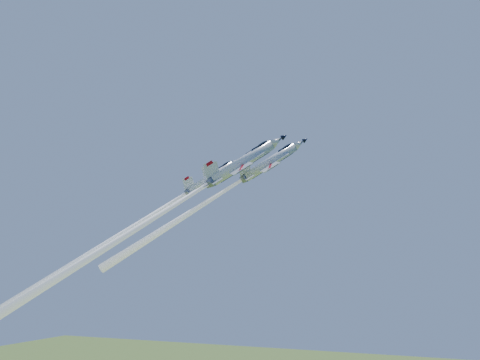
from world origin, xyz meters
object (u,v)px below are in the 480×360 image
at_px(jet_slot, 129,229).
at_px(jet_left, 144,224).
at_px(jet_lead, 213,198).
at_px(jet_right, 129,234).

bearing_deg(jet_slot, jet_left, 158.95).
height_order(jet_left, jet_slot, jet_left).
distance_m(jet_lead, jet_left, 15.91).
xyz_separation_m(jet_left, jet_slot, (2.31, -8.68, -1.70)).
bearing_deg(jet_lead, jet_right, -71.12).
relative_size(jet_left, jet_slot, 1.27).
distance_m(jet_left, jet_right, 12.12).
bearing_deg(jet_left, jet_right, -16.11).
distance_m(jet_right, jet_slot, 3.15).
xyz_separation_m(jet_lead, jet_left, (-14.51, -3.83, -5.29)).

